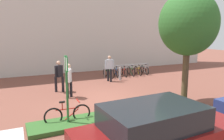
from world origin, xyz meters
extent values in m
plane|color=brown|center=(0.00, 0.00, 0.00)|extent=(60.00, 60.00, 0.00)
cube|color=silver|center=(0.00, 8.21, 5.00)|extent=(28.00, 1.20, 10.00)
cube|color=#336028|center=(-0.23, -2.34, 0.08)|extent=(7.00, 1.10, 0.16)
cylinder|color=brown|center=(3.08, -2.16, 1.31)|extent=(0.28, 0.28, 2.61)
ellipsoid|color=#2D6628|center=(3.08, -2.16, 3.63)|extent=(2.55, 2.55, 2.80)
cylinder|color=#2D7238|center=(-2.36, -2.34, 1.25)|extent=(0.08, 0.08, 2.50)
cube|color=#198C33|center=(-2.36, -2.34, 2.22)|extent=(0.03, 0.36, 0.52)
cube|color=white|center=(-2.36, -2.34, 2.22)|extent=(0.04, 0.30, 0.44)
torus|color=black|center=(-2.81, -2.07, 0.33)|extent=(0.66, 0.09, 0.66)
torus|color=black|center=(-1.80, -2.12, 0.33)|extent=(0.66, 0.09, 0.66)
cylinder|color=red|center=(-2.31, -2.10, 0.55)|extent=(0.84, 0.08, 0.04)
cylinder|color=red|center=(-2.21, -2.10, 0.30)|extent=(0.61, 0.06, 0.44)
cylinder|color=red|center=(-2.49, -2.09, 0.67)|extent=(0.04, 0.04, 0.28)
cube|color=black|center=(-2.49, -2.09, 0.83)|extent=(0.20, 0.09, 0.05)
cylinder|color=red|center=(-1.92, -2.12, 0.81)|extent=(0.06, 0.42, 0.04)
cylinder|color=#99999E|center=(2.01, 4.64, 0.40)|extent=(0.06, 0.06, 0.80)
cylinder|color=#99999E|center=(5.71, 4.62, 0.40)|extent=(0.06, 0.06, 0.80)
cylinder|color=#99999E|center=(3.86, 4.63, 0.80)|extent=(3.70, 0.07, 0.06)
torus|color=black|center=(2.38, 4.15, 0.30)|extent=(0.13, 0.61, 0.61)
torus|color=black|center=(2.26, 5.08, 0.30)|extent=(0.13, 0.61, 0.61)
cylinder|color=#1E7233|center=(2.32, 4.62, 0.51)|extent=(0.13, 0.77, 0.03)
cylinder|color=#1E7233|center=(2.31, 4.71, 0.27)|extent=(0.10, 0.56, 0.40)
cylinder|color=#1E7233|center=(2.34, 4.45, 0.62)|extent=(0.03, 0.03, 0.26)
cube|color=black|center=(2.34, 4.45, 0.76)|extent=(0.10, 0.19, 0.05)
cylinder|color=#1E7233|center=(2.28, 4.97, 0.75)|extent=(0.39, 0.09, 0.04)
torus|color=black|center=(2.84, 4.22, 0.30)|extent=(0.18, 0.61, 0.61)
torus|color=black|center=(3.04, 5.13, 0.30)|extent=(0.18, 0.61, 0.61)
cylinder|color=#194CA5|center=(2.94, 4.68, 0.51)|extent=(0.19, 0.76, 0.03)
cylinder|color=#194CA5|center=(2.96, 4.77, 0.27)|extent=(0.15, 0.55, 0.40)
cylinder|color=#194CA5|center=(2.90, 4.51, 0.62)|extent=(0.03, 0.03, 0.26)
cube|color=black|center=(2.90, 4.51, 0.76)|extent=(0.11, 0.20, 0.05)
cylinder|color=#194CA5|center=(3.01, 5.02, 0.75)|extent=(0.39, 0.12, 0.04)
torus|color=black|center=(3.49, 4.16, 0.30)|extent=(0.14, 0.61, 0.61)
torus|color=black|center=(3.62, 5.09, 0.30)|extent=(0.14, 0.61, 0.61)
cylinder|color=red|center=(3.56, 4.62, 0.51)|extent=(0.14, 0.77, 0.03)
cylinder|color=red|center=(3.57, 4.71, 0.27)|extent=(0.11, 0.56, 0.40)
cylinder|color=red|center=(3.53, 4.46, 0.62)|extent=(0.03, 0.03, 0.26)
cube|color=black|center=(3.53, 4.46, 0.76)|extent=(0.10, 0.19, 0.05)
cylinder|color=red|center=(3.60, 4.98, 0.75)|extent=(0.39, 0.09, 0.04)
torus|color=black|center=(4.10, 4.13, 0.30)|extent=(0.15, 0.61, 0.61)
torus|color=black|center=(4.25, 5.05, 0.30)|extent=(0.15, 0.61, 0.61)
cylinder|color=#1E7233|center=(4.17, 4.59, 0.51)|extent=(0.15, 0.77, 0.03)
cylinder|color=#1E7233|center=(4.19, 4.68, 0.27)|extent=(0.12, 0.56, 0.40)
cylinder|color=#1E7233|center=(4.15, 4.42, 0.62)|extent=(0.03, 0.03, 0.26)
cube|color=black|center=(4.15, 4.42, 0.76)|extent=(0.10, 0.19, 0.05)
cylinder|color=#1E7233|center=(4.23, 4.94, 0.75)|extent=(0.39, 0.10, 0.04)
torus|color=black|center=(4.71, 4.12, 0.30)|extent=(0.16, 0.61, 0.61)
torus|color=black|center=(4.87, 5.04, 0.30)|extent=(0.16, 0.61, 0.61)
cylinder|color=gold|center=(4.79, 4.58, 0.51)|extent=(0.17, 0.76, 0.03)
cylinder|color=gold|center=(4.81, 4.67, 0.27)|extent=(0.13, 0.55, 0.40)
cylinder|color=gold|center=(4.76, 4.42, 0.62)|extent=(0.03, 0.03, 0.26)
cube|color=black|center=(4.76, 4.42, 0.76)|extent=(0.11, 0.19, 0.05)
cylinder|color=gold|center=(4.85, 4.93, 0.75)|extent=(0.39, 0.10, 0.04)
torus|color=black|center=(5.33, 4.18, 0.30)|extent=(0.16, 0.61, 0.61)
torus|color=black|center=(5.48, 5.11, 0.30)|extent=(0.16, 0.61, 0.61)
cylinder|color=silver|center=(5.41, 4.64, 0.51)|extent=(0.16, 0.76, 0.03)
cylinder|color=silver|center=(5.42, 4.74, 0.27)|extent=(0.13, 0.55, 0.40)
cylinder|color=silver|center=(5.38, 4.48, 0.62)|extent=(0.03, 0.03, 0.26)
cube|color=black|center=(5.38, 4.48, 0.76)|extent=(0.10, 0.19, 0.05)
cylinder|color=silver|center=(5.47, 5.00, 0.75)|extent=(0.39, 0.10, 0.04)
cylinder|color=#ADADB2|center=(2.66, 3.48, 0.45)|extent=(0.16, 0.16, 0.90)
cylinder|color=black|center=(1.83, 3.59, 0.42)|extent=(0.14, 0.14, 0.85)
cylinder|color=black|center=(1.89, 3.28, 0.42)|extent=(0.14, 0.14, 0.85)
cube|color=silver|center=(1.86, 3.43, 1.16)|extent=(0.46, 0.38, 0.62)
cylinder|color=silver|center=(1.62, 3.54, 1.13)|extent=(0.09, 0.09, 0.59)
cylinder|color=silver|center=(2.10, 3.33, 1.13)|extent=(0.09, 0.09, 0.59)
sphere|color=tan|center=(1.86, 3.43, 1.61)|extent=(0.22, 0.22, 0.22)
cylinder|color=black|center=(-1.35, 1.06, 0.42)|extent=(0.14, 0.14, 0.85)
cylinder|color=black|center=(-1.57, 0.92, 0.42)|extent=(0.14, 0.14, 0.85)
cube|color=white|center=(-1.46, 0.99, 1.16)|extent=(0.31, 0.44, 0.62)
cylinder|color=white|center=(-1.41, 1.25, 1.13)|extent=(0.09, 0.09, 0.59)
cylinder|color=white|center=(-1.51, 0.74, 1.13)|extent=(0.09, 0.09, 0.59)
sphere|color=tan|center=(-1.46, 0.99, 1.61)|extent=(0.22, 0.22, 0.22)
cylinder|color=black|center=(-1.51, 2.20, 0.42)|extent=(0.14, 0.14, 0.85)
cylinder|color=black|center=(-1.86, 2.36, 0.42)|extent=(0.14, 0.14, 0.85)
cube|color=black|center=(-1.68, 2.28, 1.16)|extent=(0.46, 0.44, 0.62)
cylinder|color=black|center=(-1.48, 2.44, 1.13)|extent=(0.09, 0.09, 0.59)
cylinder|color=black|center=(-1.89, 2.12, 1.13)|extent=(0.09, 0.09, 0.59)
sphere|color=tan|center=(-1.68, 2.28, 1.61)|extent=(0.22, 0.22, 0.22)
cube|color=maroon|center=(-0.81, -5.44, 0.60)|extent=(4.37, 1.97, 0.76)
cube|color=#1E2328|center=(-1.01, -5.45, 1.26)|extent=(2.47, 1.68, 0.56)
cylinder|color=black|center=(0.61, -4.48, 0.32)|extent=(0.65, 0.25, 0.64)
camera|label=1|loc=(-4.05, -9.60, 3.30)|focal=35.41mm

